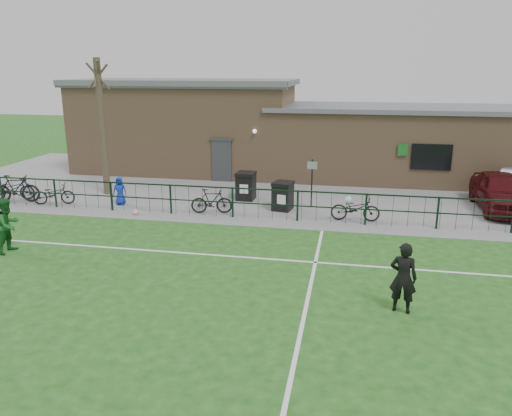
% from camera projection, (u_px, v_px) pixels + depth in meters
% --- Properties ---
extents(ground, '(90.00, 90.00, 0.00)m').
position_uv_depth(ground, '(214.00, 321.00, 11.43)').
color(ground, '#1B4E17').
rests_on(ground, ground).
extents(paving_strip, '(34.00, 13.00, 0.02)m').
position_uv_depth(paving_strip, '(289.00, 187.00, 24.17)').
color(paving_strip, slate).
rests_on(paving_strip, ground).
extents(pitch_line_touch, '(28.00, 0.10, 0.01)m').
position_uv_depth(pitch_line_touch, '(270.00, 221.00, 18.79)').
color(pitch_line_touch, white).
rests_on(pitch_line_touch, ground).
extents(pitch_line_mid, '(28.00, 0.10, 0.01)m').
position_uv_depth(pitch_line_mid, '(250.00, 258.00, 15.21)').
color(pitch_line_mid, white).
rests_on(pitch_line_mid, ground).
extents(pitch_line_perp, '(0.10, 16.00, 0.01)m').
position_uv_depth(pitch_line_perp, '(301.00, 329.00, 11.06)').
color(pitch_line_perp, white).
rests_on(pitch_line_perp, ground).
extents(perimeter_fence, '(28.00, 0.10, 1.20)m').
position_uv_depth(perimeter_fence, '(271.00, 205.00, 18.82)').
color(perimeter_fence, black).
rests_on(perimeter_fence, ground).
extents(bare_tree, '(0.30, 0.30, 6.00)m').
position_uv_depth(bare_tree, '(102.00, 128.00, 22.00)').
color(bare_tree, '#403527').
rests_on(bare_tree, ground).
extents(wheelie_bin_left, '(0.77, 0.87, 1.12)m').
position_uv_depth(wheelie_bin_left, '(246.00, 187.00, 21.69)').
color(wheelie_bin_left, black).
rests_on(wheelie_bin_left, paving_strip).
extents(wheelie_bin_right, '(0.83, 0.91, 1.07)m').
position_uv_depth(wheelie_bin_right, '(283.00, 197.00, 20.10)').
color(wheelie_bin_right, black).
rests_on(wheelie_bin_right, paving_strip).
extents(sign_post, '(0.08, 0.08, 2.00)m').
position_uv_depth(sign_post, '(312.00, 184.00, 20.34)').
color(sign_post, black).
rests_on(sign_post, paving_strip).
extents(car_maroon, '(1.85, 4.52, 1.54)m').
position_uv_depth(car_maroon, '(501.00, 191.00, 20.01)').
color(car_maroon, '#480C11').
rests_on(car_maroon, paving_strip).
extents(bicycle_a, '(1.96, 1.15, 0.97)m').
position_uv_depth(bicycle_a, '(12.00, 189.00, 21.65)').
color(bicycle_a, black).
rests_on(bicycle_a, paving_strip).
extents(bicycle_b, '(2.05, 1.05, 1.19)m').
position_uv_depth(bicycle_b, '(16.00, 189.00, 21.21)').
color(bicycle_b, black).
rests_on(bicycle_b, paving_strip).
extents(bicycle_c, '(1.80, 1.06, 0.89)m').
position_uv_depth(bicycle_c, '(54.00, 194.00, 20.94)').
color(bicycle_c, black).
rests_on(bicycle_c, paving_strip).
extents(bicycle_d, '(1.69, 0.78, 0.98)m').
position_uv_depth(bicycle_d, '(212.00, 201.00, 19.63)').
color(bicycle_d, black).
rests_on(bicycle_d, paving_strip).
extents(bicycle_e, '(1.83, 0.68, 0.95)m').
position_uv_depth(bicycle_e, '(355.00, 208.00, 18.68)').
color(bicycle_e, black).
rests_on(bicycle_e, paving_strip).
extents(spectator_child, '(0.63, 0.47, 1.19)m').
position_uv_depth(spectator_child, '(120.00, 191.00, 20.85)').
color(spectator_child, '#1231B0').
rests_on(spectator_child, paving_strip).
extents(goalkeeper_kick, '(1.83, 3.26, 2.03)m').
position_uv_depth(goalkeeper_kick, '(402.00, 275.00, 11.71)').
color(goalkeeper_kick, black).
rests_on(goalkeeper_kick, ground).
extents(outfield_player, '(0.72, 0.89, 1.73)m').
position_uv_depth(outfield_player, '(8.00, 225.00, 15.50)').
color(outfield_player, '#1A5D23').
rests_on(outfield_player, ground).
extents(ball_ground, '(0.23, 0.23, 0.23)m').
position_uv_depth(ball_ground, '(136.00, 212.00, 19.53)').
color(ball_ground, white).
rests_on(ball_ground, ground).
extents(clubhouse, '(24.25, 5.40, 4.96)m').
position_uv_depth(clubhouse, '(281.00, 133.00, 26.56)').
color(clubhouse, '#9C7A57').
rests_on(clubhouse, ground).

